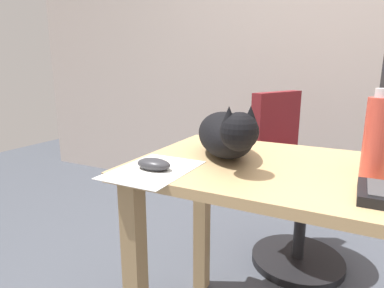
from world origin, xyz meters
name	(u,v)px	position (x,y,z in m)	size (l,w,h in m)	color
back_wall	(374,26)	(0.00, 1.51, 1.30)	(6.00, 0.04, 2.60)	beige
desk	(360,216)	(0.00, 0.00, 0.62)	(1.37, 0.62, 0.74)	tan
office_chair	(294,193)	(-0.29, 0.68, 0.39)	(0.51, 0.49, 0.91)	black
cat	(226,134)	(-0.42, 0.02, 0.82)	(0.36, 0.54, 0.20)	black
computer_mouse	(154,164)	(-0.56, -0.22, 0.75)	(0.11, 0.06, 0.04)	#333338
paper_sheet	(154,170)	(-0.56, -0.22, 0.74)	(0.21, 0.30, 0.00)	white
spray_bottle	(377,137)	(0.02, 0.00, 0.85)	(0.07, 0.07, 0.25)	#D84C3D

